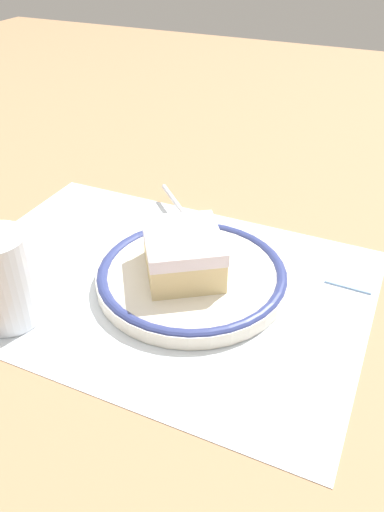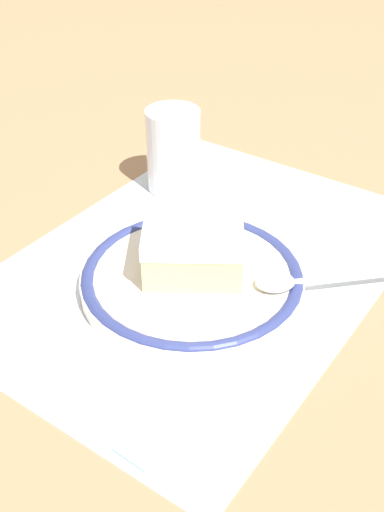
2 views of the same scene
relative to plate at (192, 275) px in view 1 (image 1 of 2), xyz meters
The scene contains 7 objects.
ground_plane 0.04m from the plate, 159.82° to the right, with size 2.40×2.40×0.00m, color #9E7551.
placemat 0.04m from the plate, 159.82° to the right, with size 0.45×0.32×0.00m, color silver.
plate is the anchor object (origin of this frame).
cake_slice 0.03m from the plate, 151.02° to the right, with size 0.11×0.12×0.05m.
spoon 0.09m from the plate, 115.02° to the left, with size 0.11×0.11×0.01m.
cup 0.19m from the plate, 138.36° to the right, with size 0.06×0.06×0.09m.
sugar_packet 0.17m from the plate, 25.47° to the left, with size 0.05×0.03×0.01m, color #8CB2E0.
Camera 1 is at (0.22, -0.39, 0.34)m, focal length 35.66 mm.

